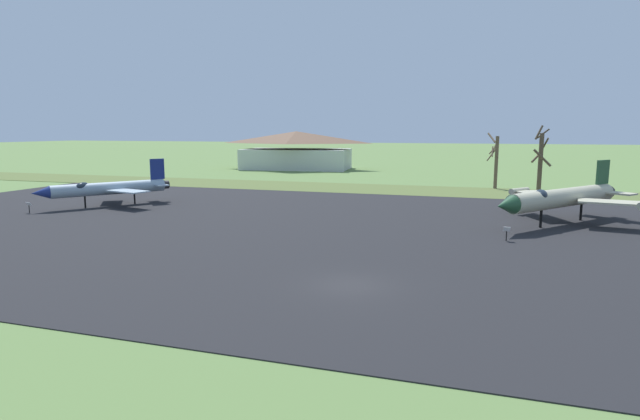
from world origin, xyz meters
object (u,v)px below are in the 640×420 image
object	(u,v)px
info_placard_front_left	(507,232)
jet_fighter_rear_left	(107,188)
info_placard_rear_left	(29,206)
visitor_building	(296,150)
jet_fighter_front_left	(562,198)

from	to	relation	value
info_placard_front_left	jet_fighter_rear_left	distance (m)	40.67
info_placard_rear_left	visitor_building	size ratio (longest dim) A/B	0.05
jet_fighter_front_left	info_placard_front_left	world-z (taller)	jet_fighter_front_left
jet_fighter_rear_left	info_placard_rear_left	size ratio (longest dim) A/B	11.13
info_placard_front_left	info_placard_rear_left	bearing A→B (deg)	-179.21
info_placard_front_left	jet_fighter_rear_left	world-z (taller)	jet_fighter_rear_left
info_placard_rear_left	visitor_building	distance (m)	63.16
jet_fighter_front_left	info_placard_rear_left	distance (m)	49.99
info_placard_front_left	jet_fighter_front_left	bearing A→B (deg)	61.66
info_placard_front_left	visitor_building	xyz separation A→B (m)	(-39.52, 62.28, 3.19)
info_placard_front_left	visitor_building	distance (m)	73.83
info_placard_front_left	info_placard_rear_left	distance (m)	44.36
info_placard_rear_left	visitor_building	xyz separation A→B (m)	(4.83, 62.89, 3.17)
info_placard_front_left	info_placard_rear_left	xyz separation A→B (m)	(-44.35, -0.61, 0.02)
info_placard_front_left	jet_fighter_rear_left	bearing A→B (deg)	171.96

